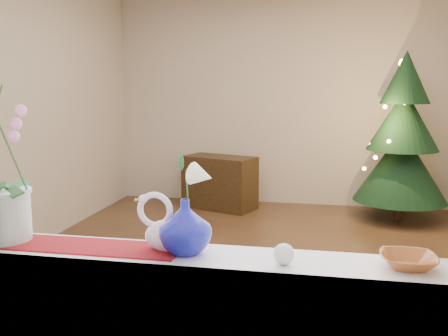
# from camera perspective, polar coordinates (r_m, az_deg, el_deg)

# --- Properties ---
(ground) EXTENTS (5.00, 5.00, 0.00)m
(ground) POSITION_cam_1_polar(r_m,az_deg,el_deg) (4.41, 4.27, -11.24)
(ground) COLOR #3C2718
(ground) RESTS_ON ground
(wall_back) EXTENTS (4.50, 0.10, 2.70)m
(wall_back) POSITION_cam_1_polar(r_m,az_deg,el_deg) (6.63, 7.08, 7.48)
(wall_back) COLOR beige
(wall_back) RESTS_ON ground
(wall_front) EXTENTS (4.50, 0.10, 2.70)m
(wall_front) POSITION_cam_1_polar(r_m,az_deg,el_deg) (1.69, -5.63, 2.78)
(wall_front) COLOR beige
(wall_front) RESTS_ON ground
(wall_left) EXTENTS (0.10, 5.00, 2.70)m
(wall_left) POSITION_cam_1_polar(r_m,az_deg,el_deg) (4.94, -22.57, 6.30)
(wall_left) COLOR beige
(wall_left) RESTS_ON ground
(windowsill) EXTENTS (2.20, 0.26, 0.04)m
(windowsill) POSITION_cam_1_polar(r_m,az_deg,el_deg) (1.91, -4.27, -10.29)
(windowsill) COLOR white
(windowsill) RESTS_ON window_apron
(window_frame) EXTENTS (2.22, 0.06, 1.60)m
(window_frame) POSITION_cam_1_polar(r_m,az_deg,el_deg) (1.72, -5.52, 14.58)
(window_frame) COLOR white
(window_frame) RESTS_ON windowsill
(runner) EXTENTS (0.70, 0.20, 0.01)m
(runner) POSITION_cam_1_polar(r_m,az_deg,el_deg) (2.04, -14.75, -8.68)
(runner) COLOR maroon
(runner) RESTS_ON windowsill
(swan) EXTENTS (0.27, 0.16, 0.21)m
(swan) POSITION_cam_1_polar(r_m,az_deg,el_deg) (1.91, -6.37, -6.33)
(swan) COLOR silver
(swan) RESTS_ON windowsill
(blue_vase) EXTENTS (0.28, 0.28, 0.24)m
(blue_vase) POSITION_cam_1_polar(r_m,az_deg,el_deg) (1.88, -4.46, -6.20)
(blue_vase) COLOR navy
(blue_vase) RESTS_ON windowsill
(lily) EXTENTS (0.13, 0.08, 0.18)m
(lily) POSITION_cam_1_polar(r_m,az_deg,el_deg) (1.84, -4.54, 0.10)
(lily) COLOR white
(lily) RESTS_ON blue_vase
(paperweight) EXTENTS (0.10, 0.10, 0.08)m
(paperweight) POSITION_cam_1_polar(r_m,az_deg,el_deg) (1.79, 6.86, -9.75)
(paperweight) COLOR silver
(paperweight) RESTS_ON windowsill
(amber_dish) EXTENTS (0.17, 0.17, 0.04)m
(amber_dish) POSITION_cam_1_polar(r_m,az_deg,el_deg) (1.87, 20.31, -10.04)
(amber_dish) COLOR #964F21
(amber_dish) RESTS_ON windowsill
(xmas_tree) EXTENTS (1.30, 1.30, 1.96)m
(xmas_tree) POSITION_cam_1_polar(r_m,az_deg,el_deg) (6.12, 19.73, 3.38)
(xmas_tree) COLOR black
(xmas_tree) RESTS_ON ground
(side_table) EXTENTS (1.00, 0.73, 0.67)m
(side_table) POSITION_cam_1_polar(r_m,az_deg,el_deg) (6.40, -0.49, -1.65)
(side_table) COLOR black
(side_table) RESTS_ON ground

